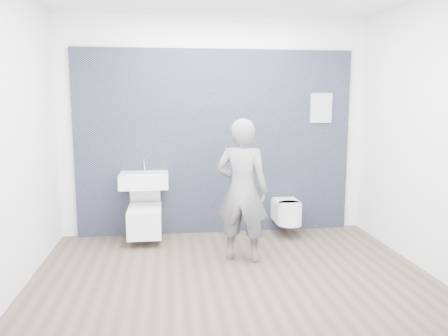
{
  "coord_description": "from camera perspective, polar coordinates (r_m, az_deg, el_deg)",
  "views": [
    {
      "loc": [
        -0.62,
        -4.2,
        1.74
      ],
      "look_at": [
        0.0,
        0.6,
        1.0
      ],
      "focal_mm": 35.0,
      "sensor_mm": 36.0,
      "label": 1
    }
  ],
  "objects": [
    {
      "name": "tile_wall",
      "position": [
        5.96,
        -1.08,
        -8.27
      ],
      "size": [
        3.6,
        0.06,
        2.4
      ],
      "primitive_type": "cube",
      "color": "black",
      "rests_on": "ground"
    },
    {
      "name": "toilet_rounded",
      "position": [
        5.76,
        8.29,
        -5.69
      ],
      "size": [
        0.31,
        0.53,
        0.29
      ],
      "color": "white",
      "rests_on": "ground"
    },
    {
      "name": "info_placard",
      "position": [
        6.22,
        12.05,
        -7.73
      ],
      "size": [
        0.29,
        0.03,
        0.39
      ],
      "primitive_type": "cube",
      "color": "white",
      "rests_on": "ground"
    },
    {
      "name": "visitor",
      "position": [
        4.74,
        2.38,
        -2.94
      ],
      "size": [
        0.67,
        0.56,
        1.57
      ],
      "primitive_type": "imported",
      "rotation": [
        0.0,
        0.0,
        2.76
      ],
      "color": "slate",
      "rests_on": "ground"
    },
    {
      "name": "ground",
      "position": [
        4.59,
        0.98,
        -13.61
      ],
      "size": [
        4.0,
        4.0,
        0.0
      ],
      "primitive_type": "plane",
      "color": "brown",
      "rests_on": "ground"
    },
    {
      "name": "washbasin",
      "position": [
        5.51,
        -10.39,
        -1.52
      ],
      "size": [
        0.59,
        0.45,
        0.45
      ],
      "color": "white",
      "rests_on": "ground"
    },
    {
      "name": "room_shell",
      "position": [
        4.24,
        1.04,
        8.69
      ],
      "size": [
        4.0,
        4.0,
        4.0
      ],
      "color": "white",
      "rests_on": "ground"
    },
    {
      "name": "toilet_square",
      "position": [
        5.55,
        -10.29,
        -6.54
      ],
      "size": [
        0.41,
        0.59,
        0.74
      ],
      "color": "white",
      "rests_on": "ground"
    }
  ]
}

